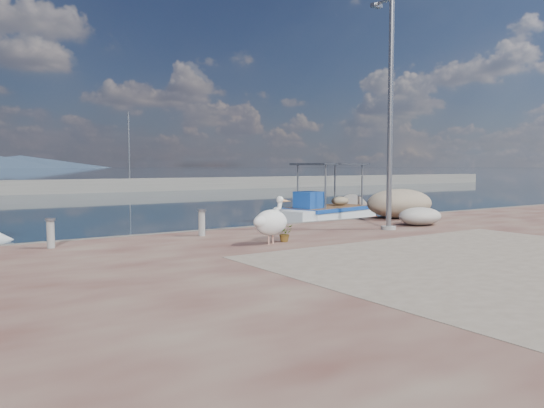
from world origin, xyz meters
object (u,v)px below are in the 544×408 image
(lamp_post, at_px, (390,121))
(bollard_near, at_px, (202,221))
(pelican, at_px, (271,222))
(boat_right, at_px, (329,215))

(lamp_post, distance_m, bollard_near, 6.40)
(pelican, xyz_separation_m, bollard_near, (-0.76, 2.34, -0.15))
(boat_right, height_order, pelican, boat_right)
(lamp_post, bearing_deg, bollard_near, 161.09)
(boat_right, relative_size, bollard_near, 8.73)
(boat_right, distance_m, pelican, 11.01)
(boat_right, xyz_separation_m, lamp_post, (-3.49, -6.90, 3.57))
(lamp_post, relative_size, bollard_near, 9.39)
(pelican, bearing_deg, boat_right, 30.94)
(bollard_near, bearing_deg, boat_right, 29.65)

